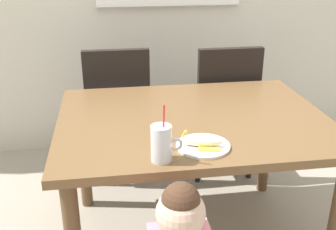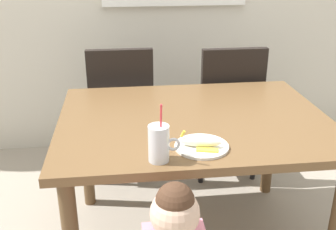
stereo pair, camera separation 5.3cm
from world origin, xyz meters
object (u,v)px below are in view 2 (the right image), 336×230
dining_table (194,135)px  snack_plate (202,146)px  peeled_banana (201,142)px  dining_chair_left (122,106)px  milk_cup (159,145)px  dining_chair_right (227,104)px

dining_table → snack_plate: size_ratio=5.84×
dining_table → peeled_banana: (-0.03, -0.35, 0.13)m
dining_table → dining_chair_left: (-0.36, 0.76, -0.12)m
dining_chair_left → milk_cup: bearing=96.8°
dining_chair_right → milk_cup: milk_cup is taller
dining_chair_right → milk_cup: (-0.58, -1.12, 0.28)m
dining_table → dining_chair_left: bearing=115.2°
dining_chair_left → dining_chair_right: (0.72, -0.07, 0.00)m
peeled_banana → dining_chair_left: bearing=106.4°
dining_table → peeled_banana: size_ratio=7.65×
dining_chair_right → peeled_banana: 1.14m
snack_plate → peeled_banana: (-0.01, -0.01, 0.03)m
dining_chair_left → dining_chair_right: size_ratio=1.00×
snack_plate → dining_chair_right: bearing=69.2°
dining_table → snack_plate: (-0.03, -0.33, 0.10)m
milk_cup → snack_plate: milk_cup is taller
dining_table → dining_chair_right: (0.36, 0.70, -0.12)m
dining_table → dining_chair_left: dining_chair_left is taller
dining_table → dining_chair_left: size_ratio=1.40×
milk_cup → snack_plate: size_ratio=1.09×
dining_table → dining_chair_right: 0.80m
dining_chair_left → peeled_banana: dining_chair_left is taller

